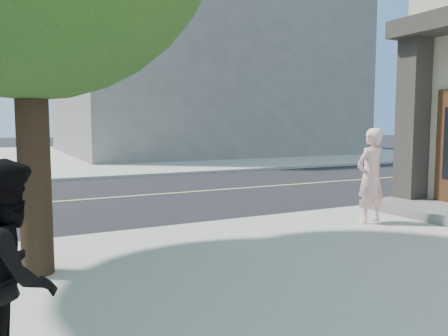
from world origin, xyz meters
TOP-DOWN VIEW (x-y plane):
  - sidewalk_ne at (13.50, 21.50)m, footprint 29.00×25.00m
  - filler_ne at (14.00, 22.00)m, footprint 18.00×16.00m
  - man_on_phone at (7.41, -1.52)m, footprint 0.72×0.52m
  - pedestrian at (0.97, -4.58)m, footprint 0.76×0.91m

SIDE VIEW (x-z plane):
  - sidewalk_ne at x=13.50m, z-range 0.00..0.12m
  - pedestrian at x=0.97m, z-range 0.12..1.80m
  - man_on_phone at x=7.41m, z-range 0.12..1.97m
  - filler_ne at x=14.00m, z-range 0.12..14.12m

